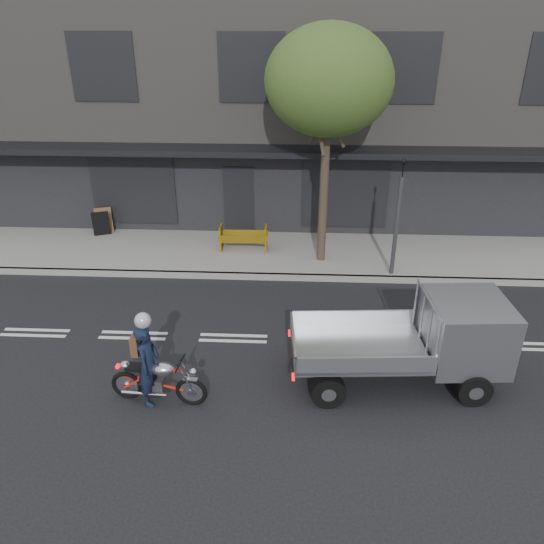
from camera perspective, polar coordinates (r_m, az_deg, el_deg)
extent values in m
plane|color=black|center=(12.67, -4.19, -7.13)|extent=(80.00, 80.00, 0.00)
cube|color=gray|center=(16.73, -2.35, 2.06)|extent=(32.00, 3.20, 0.15)
cube|color=gray|center=(15.30, -2.87, -0.44)|extent=(32.00, 0.20, 0.15)
cube|color=slate|center=(22.00, -0.99, 18.74)|extent=(26.00, 10.00, 8.00)
cylinder|color=#382B21|center=(15.50, 5.55, 7.59)|extent=(0.24, 0.24, 4.00)
ellipsoid|color=#2E451A|center=(14.77, 6.14, 19.78)|extent=(3.40, 3.40, 2.89)
cylinder|color=#2D2D30|center=(15.12, 13.20, 4.46)|extent=(0.12, 0.12, 3.00)
imported|color=black|center=(14.57, 13.92, 10.84)|extent=(0.08, 0.10, 0.50)
torus|color=black|center=(11.14, -15.32, -11.66)|extent=(0.65, 0.16, 0.64)
torus|color=black|center=(10.72, -8.66, -12.61)|extent=(0.65, 0.16, 0.64)
cube|color=#2D2D30|center=(10.86, -12.37, -11.69)|extent=(0.35, 0.26, 0.26)
ellipsoid|color=#B7B7BC|center=(10.58, -11.79, -10.16)|extent=(0.55, 0.35, 0.26)
cube|color=black|center=(10.75, -14.11, -9.93)|extent=(0.53, 0.27, 0.08)
cylinder|color=black|center=(10.36, -9.85, -9.61)|extent=(0.09, 0.57, 0.04)
imported|color=black|center=(10.61, -13.15, -9.72)|extent=(0.48, 0.67, 1.73)
cylinder|color=black|center=(10.61, 6.06, -12.64)|extent=(0.69, 0.30, 0.68)
cylinder|color=black|center=(11.82, 5.23, -7.98)|extent=(0.69, 0.30, 0.68)
cylinder|color=black|center=(11.31, 20.91, -11.73)|extent=(0.69, 0.30, 0.68)
cylinder|color=black|center=(12.45, 18.54, -7.47)|extent=(0.69, 0.30, 0.68)
cube|color=#2D2D30|center=(11.37, 12.93, -9.29)|extent=(4.16, 1.17, 0.13)
cube|color=#9E9EA2|center=(11.39, 20.11, -5.97)|extent=(1.62, 1.71, 1.34)
cube|color=black|center=(11.19, 20.42, -4.31)|extent=(1.44, 1.60, 0.49)
cube|color=#B5B6BA|center=(11.02, 9.23, -8.06)|extent=(2.79, 1.92, 0.09)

